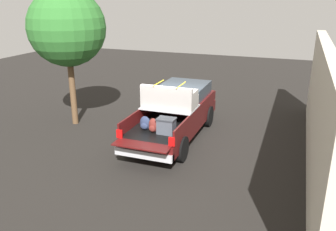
{
  "coord_description": "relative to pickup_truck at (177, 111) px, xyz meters",
  "views": [
    {
      "loc": [
        -11.64,
        -4.14,
        5.16
      ],
      "look_at": [
        -0.6,
        0.0,
        1.1
      ],
      "focal_mm": 37.3,
      "sensor_mm": 36.0,
      "label": 1
    }
  ],
  "objects": [
    {
      "name": "building_facade",
      "position": [
        -0.89,
        -4.94,
        0.9
      ],
      "size": [
        11.97,
        0.36,
        3.72
      ],
      "primitive_type": "cube",
      "color": "beige",
      "rests_on": "ground_plane"
    },
    {
      "name": "ground_plane",
      "position": [
        -0.36,
        0.0,
        -0.96
      ],
      "size": [
        40.0,
        40.0,
        0.0
      ],
      "primitive_type": "plane",
      "color": "black"
    },
    {
      "name": "pickup_truck",
      "position": [
        0.0,
        0.0,
        0.0
      ],
      "size": [
        6.05,
        2.06,
        2.23
      ],
      "color": "#470F0F",
      "rests_on": "ground_plane"
    },
    {
      "name": "tree_background",
      "position": [
        -0.29,
        4.47,
        3.0
      ],
      "size": [
        3.04,
        3.04,
        5.5
      ],
      "color": "brown",
      "rests_on": "ground_plane"
    }
  ]
}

